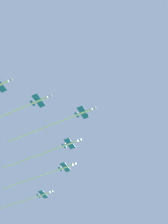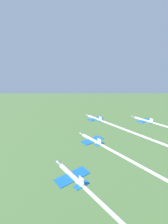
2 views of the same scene
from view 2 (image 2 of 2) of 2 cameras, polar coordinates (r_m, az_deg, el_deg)
The scene contains 3 objects.
jet_lead at distance 77.75m, azimuth 12.04°, elevation -5.30°, with size 44.29×43.14×2.74m.
jet_port_inner at distance 54.66m, azimuth 14.00°, elevation -15.49°, with size 43.33×42.20×2.74m.
jet_port_outer at distance 36.89m, azimuth 11.73°, elevation -33.50°, with size 43.15×42.03×2.74m.
Camera 2 is at (5.19, 71.17, 170.73)m, focal length 25.17 mm.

